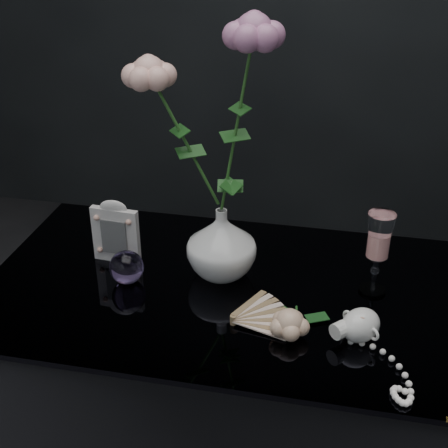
% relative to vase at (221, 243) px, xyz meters
% --- Properties ---
extents(table, '(1.05, 0.58, 0.76)m').
position_rel_vase_xyz_m(table, '(0.05, -0.04, -0.46)').
color(table, black).
rests_on(table, ground).
extents(vase, '(0.19, 0.19, 0.15)m').
position_rel_vase_xyz_m(vase, '(0.00, 0.00, 0.00)').
color(vase, white).
rests_on(vase, table).
extents(wine_glass, '(0.07, 0.07, 0.18)m').
position_rel_vase_xyz_m(wine_glass, '(0.31, 0.00, 0.01)').
color(wine_glass, white).
rests_on(wine_glass, table).
extents(picture_frame, '(0.12, 0.09, 0.15)m').
position_rel_vase_xyz_m(picture_frame, '(-0.23, 0.01, -0.00)').
color(picture_frame, silver).
rests_on(picture_frame, table).
extents(paperweight, '(0.07, 0.07, 0.07)m').
position_rel_vase_xyz_m(paperweight, '(-0.18, -0.07, -0.04)').
color(paperweight, '#9778C3').
rests_on(paperweight, table).
extents(paper_fan, '(0.24, 0.20, 0.02)m').
position_rel_vase_xyz_m(paper_fan, '(0.06, -0.16, -0.06)').
color(paper_fan, beige).
rests_on(paper_fan, table).
extents(loose_rose, '(0.13, 0.17, 0.05)m').
position_rel_vase_xyz_m(loose_rose, '(0.16, -0.18, -0.05)').
color(loose_rose, beige).
rests_on(loose_rose, table).
extents(pearl_jar, '(0.31, 0.31, 0.06)m').
position_rel_vase_xyz_m(pearl_jar, '(0.29, -0.16, -0.04)').
color(pearl_jar, white).
rests_on(pearl_jar, table).
extents(roses, '(0.27, 0.13, 0.44)m').
position_rel_vase_xyz_m(roses, '(-0.02, -0.00, 0.27)').
color(roses, '#FBB3A2').
rests_on(roses, vase).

